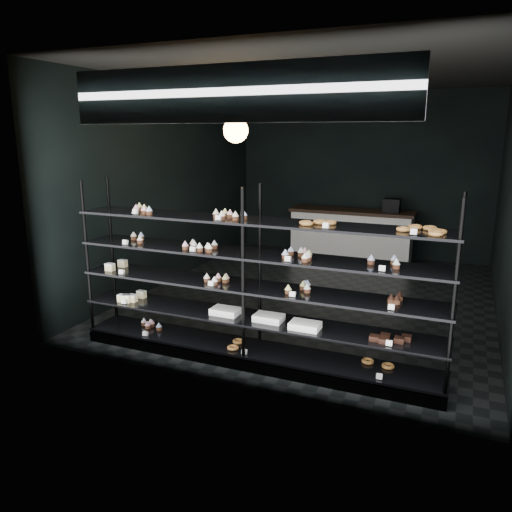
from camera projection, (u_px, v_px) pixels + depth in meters
name	position (u px, v px, depth m)	size (l,w,h in m)	color
room	(319.00, 191.00, 7.23)	(5.01, 6.01, 3.20)	black
display_shelf	(250.00, 306.00, 5.28)	(4.00, 0.50, 1.91)	black
signage	(229.00, 93.00, 4.34)	(3.30, 0.05, 0.50)	#0C1E3D
pendant_lamp	(236.00, 130.00, 6.46)	(0.32, 0.32, 0.89)	black
service_counter	(352.00, 234.00, 9.73)	(2.37, 0.65, 1.23)	silver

